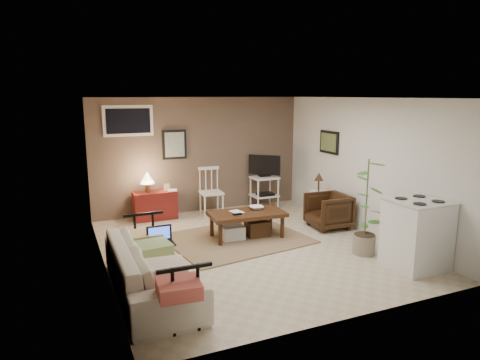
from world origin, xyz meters
name	(u,v)px	position (x,y,z in m)	size (l,w,h in m)	color
floor	(249,247)	(0.00, 0.00, 0.00)	(5.00, 5.00, 0.00)	#C1B293
art_back	(174,145)	(-0.55, 2.48, 1.45)	(0.50, 0.03, 0.60)	black
art_right	(329,142)	(2.23, 1.05, 1.52)	(0.03, 0.60, 0.45)	black
window	(128,121)	(-1.45, 2.48, 1.95)	(0.96, 0.03, 0.60)	silver
rug	(237,239)	(-0.04, 0.44, 0.01)	(2.25, 1.80, 0.02)	#7B6048
coffee_table	(246,223)	(0.15, 0.45, 0.27)	(1.33, 0.74, 0.49)	#3D2510
sofa	(151,260)	(-1.80, -0.98, 0.43)	(2.22, 0.65, 0.87)	beige
sofa_pillows	(159,259)	(-1.75, -1.24, 0.53)	(0.43, 2.11, 0.15)	#F0DAC7
sofa_end_rails	(161,263)	(-1.67, -0.98, 0.37)	(0.60, 2.22, 0.75)	black
laptop	(160,238)	(-1.59, -0.60, 0.56)	(0.34, 0.25, 0.23)	black
red_console	(154,203)	(-1.06, 2.23, 0.34)	(0.84, 0.37, 0.97)	maroon
spindle_chair	(211,193)	(0.10, 2.11, 0.46)	(0.47, 0.47, 0.98)	silver
tv_stand	(265,180)	(1.33, 2.11, 0.62)	(0.55, 0.52, 1.17)	silver
side_table	(318,190)	(1.94, 0.94, 0.59)	(0.35, 0.35, 0.94)	silver
armchair	(328,209)	(1.79, 0.38, 0.36)	(0.69, 0.65, 0.71)	black
potted_plant	(366,203)	(1.53, -0.97, 0.81)	(0.38, 0.38, 1.53)	gray
stove	(417,234)	(1.86, -1.68, 0.50)	(0.77, 0.72, 1.01)	white
bowl	(257,203)	(0.39, 0.55, 0.58)	(0.24, 0.06, 0.24)	#3D2510
book_table	(232,206)	(-0.10, 0.47, 0.58)	(0.18, 0.02, 0.24)	#3D2510
book_console	(168,185)	(-0.79, 2.18, 0.68)	(0.18, 0.02, 0.24)	#3D2510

